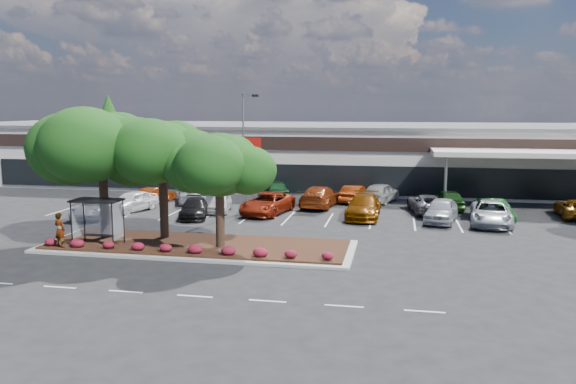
# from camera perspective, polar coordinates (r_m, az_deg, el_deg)

# --- Properties ---
(ground) EXTENTS (160.00, 160.00, 0.00)m
(ground) POSITION_cam_1_polar(r_m,az_deg,el_deg) (28.62, -8.16, -7.76)
(ground) COLOR black
(ground) RESTS_ON ground
(retail_store) EXTENTS (80.40, 25.20, 6.25)m
(retail_store) POSITION_cam_1_polar(r_m,az_deg,el_deg) (60.71, 2.33, 3.98)
(retail_store) COLOR white
(retail_store) RESTS_ON ground
(landscape_island) EXTENTS (18.00, 6.00, 0.26)m
(landscape_island) POSITION_cam_1_polar(r_m,az_deg,el_deg) (32.88, -9.20, -5.41)
(landscape_island) COLOR #A5A59F
(landscape_island) RESTS_ON ground
(lane_markings) EXTENTS (33.12, 20.06, 0.01)m
(lane_markings) POSITION_cam_1_polar(r_m,az_deg,el_deg) (38.35, -3.28, -3.48)
(lane_markings) COLOR silver
(lane_markings) RESTS_ON ground
(shrub_row) EXTENTS (17.00, 0.80, 0.50)m
(shrub_row) POSITION_cam_1_polar(r_m,az_deg,el_deg) (30.88, -10.55, -5.62)
(shrub_row) COLOR maroon
(shrub_row) RESTS_ON landscape_island
(bus_shelter) EXTENTS (2.75, 1.55, 2.59)m
(bus_shelter) POSITION_cam_1_polar(r_m,az_deg,el_deg) (33.79, -18.70, -1.60)
(bus_shelter) COLOR black
(bus_shelter) RESTS_ON landscape_island
(island_tree_west) EXTENTS (7.20, 7.20, 7.89)m
(island_tree_west) POSITION_cam_1_polar(r_m,az_deg,el_deg) (35.11, -18.32, 1.92)
(island_tree_west) COLOR #14370F
(island_tree_west) RESTS_ON landscape_island
(island_tree_mid) EXTENTS (6.60, 6.60, 7.32)m
(island_tree_mid) POSITION_cam_1_polar(r_m,az_deg,el_deg) (34.22, -12.60, 1.51)
(island_tree_mid) COLOR #14370F
(island_tree_mid) RESTS_ON landscape_island
(island_tree_east) EXTENTS (5.80, 5.80, 6.50)m
(island_tree_east) POSITION_cam_1_polar(r_m,az_deg,el_deg) (31.47, -6.96, 0.30)
(island_tree_east) COLOR #14370F
(island_tree_east) RESTS_ON landscape_island
(conifer_north_west) EXTENTS (4.40, 4.40, 10.00)m
(conifer_north_west) POSITION_cam_1_polar(r_m,az_deg,el_deg) (81.92, -17.70, 6.07)
(conifer_north_west) COLOR #14370F
(conifer_north_west) RESTS_ON ground
(person_waiting) EXTENTS (0.82, 0.66, 1.97)m
(person_waiting) POSITION_cam_1_polar(r_m,az_deg,el_deg) (33.85, -22.17, -3.59)
(person_waiting) COLOR #594C47
(person_waiting) RESTS_ON landscape_island
(light_pole) EXTENTS (1.42, 0.73, 9.10)m
(light_pole) POSITION_cam_1_polar(r_m,az_deg,el_deg) (42.67, -4.40, 3.18)
(light_pole) COLOR #A5A59F
(light_pole) RESTS_ON ground
(car_0) EXTENTS (3.10, 5.01, 1.59)m
(car_0) POSITION_cam_1_polar(r_m,az_deg,el_deg) (45.18, -15.57, -0.93)
(car_0) COLOR white
(car_0) RESTS_ON ground
(car_1) EXTENTS (2.79, 5.17, 1.38)m
(car_1) POSITION_cam_1_polar(r_m,az_deg,el_deg) (43.76, -19.06, -1.53)
(car_1) COLOR white
(car_1) RESTS_ON ground
(car_2) EXTENTS (3.10, 5.06, 1.37)m
(car_2) POSITION_cam_1_polar(r_m,az_deg,el_deg) (41.84, -9.51, -1.62)
(car_2) COLOR black
(car_2) RESTS_ON ground
(car_3) EXTENTS (2.19, 4.15, 1.34)m
(car_3) POSITION_cam_1_polar(r_m,az_deg,el_deg) (43.77, -6.94, -1.14)
(car_3) COLOR silver
(car_3) RESTS_ON ground
(car_4) EXTENTS (3.73, 6.21, 1.61)m
(car_4) POSITION_cam_1_polar(r_m,az_deg,el_deg) (42.59, -2.13, -1.16)
(car_4) COLOR maroon
(car_4) RESTS_ON ground
(car_5) EXTENTS (2.49, 5.85, 1.68)m
(car_5) POSITION_cam_1_polar(r_m,az_deg,el_deg) (41.48, 7.69, -1.45)
(car_5) COLOR #632F02
(car_5) RESTS_ON ground
(car_6) EXTENTS (2.94, 5.21, 1.67)m
(car_6) POSITION_cam_1_polar(r_m,az_deg,el_deg) (40.96, 15.29, -1.81)
(car_6) COLOR #A1A6AD
(car_6) RESTS_ON ground
(car_7) EXTENTS (3.39, 6.14, 1.63)m
(car_7) POSITION_cam_1_polar(r_m,az_deg,el_deg) (41.06, 19.94, -2.04)
(car_7) COLOR #999DA4
(car_7) RESTS_ON ground
(car_8) EXTENTS (2.38, 4.72, 1.49)m
(car_8) POSITION_cam_1_polar(r_m,az_deg,el_deg) (42.85, 20.20, -1.72)
(car_8) COLOR #134716
(car_8) RESTS_ON ground
(car_9) EXTENTS (2.52, 4.26, 1.33)m
(car_9) POSITION_cam_1_polar(r_m,az_deg,el_deg) (48.88, -13.34, -0.30)
(car_9) COLOR maroon
(car_9) RESTS_ON ground
(car_10) EXTENTS (3.89, 5.41, 1.37)m
(car_10) POSITION_cam_1_polar(r_m,az_deg,el_deg) (48.42, -9.70, -0.25)
(car_10) COLOR #9D9FA8
(car_10) RESTS_ON ground
(car_11) EXTENTS (3.67, 5.25, 1.66)m
(car_11) POSITION_cam_1_polar(r_m,az_deg,el_deg) (49.77, -1.30, 0.28)
(car_11) COLOR #1C5126
(car_11) RESTS_ON ground
(car_12) EXTENTS (3.05, 6.14, 1.71)m
(car_12) POSITION_cam_1_polar(r_m,az_deg,el_deg) (45.64, 3.27, -0.45)
(car_12) COLOR maroon
(car_12) RESTS_ON ground
(car_13) EXTENTS (2.42, 4.69, 1.47)m
(car_13) POSITION_cam_1_polar(r_m,az_deg,el_deg) (48.25, 6.77, -0.15)
(car_13) COLOR maroon
(car_13) RESTS_ON ground
(car_14) EXTENTS (3.50, 5.38, 1.70)m
(car_14) POSITION_cam_1_polar(r_m,az_deg,el_deg) (48.30, 9.40, -0.06)
(car_14) COLOR #B2B2B2
(car_14) RESTS_ON ground
(car_15) EXTENTS (3.10, 5.40, 1.42)m
(car_15) POSITION_cam_1_polar(r_m,az_deg,el_deg) (44.34, 13.89, -1.15)
(car_15) COLOR #53555A
(car_15) RESTS_ON ground
(car_16) EXTENTS (2.53, 4.94, 1.61)m
(car_16) POSITION_cam_1_polar(r_m,az_deg,el_deg) (46.23, 15.96, -0.72)
(car_16) COLOR #1F4A1A
(car_16) RESTS_ON ground
(car_17) EXTENTS (2.65, 5.08, 1.37)m
(car_17) POSITION_cam_1_polar(r_m,az_deg,el_deg) (46.26, 27.13, -1.49)
(car_17) COLOR brown
(car_17) RESTS_ON ground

